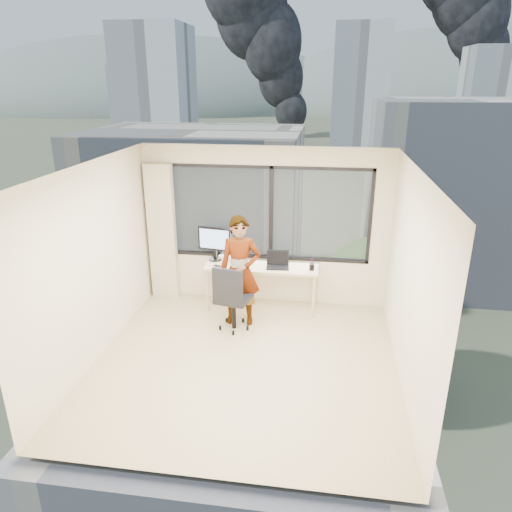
% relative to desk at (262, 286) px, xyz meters
% --- Properties ---
extents(floor, '(4.00, 4.00, 0.01)m').
position_rel_desk_xyz_m(floor, '(0.00, -1.66, -0.38)').
color(floor, tan).
rests_on(floor, ground).
extents(ceiling, '(4.00, 4.00, 0.01)m').
position_rel_desk_xyz_m(ceiling, '(0.00, -1.66, 2.23)').
color(ceiling, white).
rests_on(ceiling, ground).
extents(wall_front, '(4.00, 0.01, 2.60)m').
position_rel_desk_xyz_m(wall_front, '(0.00, -3.66, 0.93)').
color(wall_front, beige).
rests_on(wall_front, ground).
extents(wall_left, '(0.01, 4.00, 2.60)m').
position_rel_desk_xyz_m(wall_left, '(-2.00, -1.66, 0.93)').
color(wall_left, beige).
rests_on(wall_left, ground).
extents(wall_right, '(0.01, 4.00, 2.60)m').
position_rel_desk_xyz_m(wall_right, '(2.00, -1.66, 0.93)').
color(wall_right, beige).
rests_on(wall_right, ground).
extents(window_wall, '(3.30, 0.16, 1.55)m').
position_rel_desk_xyz_m(window_wall, '(0.05, 0.34, 1.15)').
color(window_wall, black).
rests_on(window_wall, ground).
extents(curtain, '(0.45, 0.14, 2.30)m').
position_rel_desk_xyz_m(curtain, '(-1.72, 0.22, 0.77)').
color(curtain, beige).
rests_on(curtain, floor).
extents(desk, '(1.80, 0.60, 0.75)m').
position_rel_desk_xyz_m(desk, '(0.00, 0.00, 0.00)').
color(desk, '#CBB088').
rests_on(desk, floor).
extents(chair, '(0.64, 0.64, 1.07)m').
position_rel_desk_xyz_m(chair, '(-0.32, -0.76, 0.16)').
color(chair, black).
rests_on(chair, floor).
extents(person, '(0.65, 0.45, 1.70)m').
position_rel_desk_xyz_m(person, '(-0.26, -0.55, 0.47)').
color(person, '#2D2D33').
rests_on(person, floor).
extents(monitor, '(0.58, 0.21, 0.57)m').
position_rel_desk_xyz_m(monitor, '(-0.80, 0.13, 0.66)').
color(monitor, black).
rests_on(monitor, desk).
extents(game_console, '(0.32, 0.28, 0.07)m').
position_rel_desk_xyz_m(game_console, '(-0.58, 0.23, 0.41)').
color(game_console, white).
rests_on(game_console, desk).
extents(laptop, '(0.38, 0.40, 0.23)m').
position_rel_desk_xyz_m(laptop, '(0.26, -0.07, 0.49)').
color(laptop, black).
rests_on(laptop, desk).
extents(cellphone, '(0.12, 0.08, 0.01)m').
position_rel_desk_xyz_m(cellphone, '(-0.70, -0.15, 0.38)').
color(cellphone, black).
rests_on(cellphone, desk).
extents(pen_cup, '(0.10, 0.10, 0.10)m').
position_rel_desk_xyz_m(pen_cup, '(0.80, -0.09, 0.42)').
color(pen_cup, black).
rests_on(pen_cup, desk).
extents(handbag, '(0.28, 0.19, 0.20)m').
position_rel_desk_xyz_m(handbag, '(0.25, 0.17, 0.47)').
color(handbag, '#0B4247').
rests_on(handbag, desk).
extents(exterior_ground, '(400.00, 400.00, 0.04)m').
position_rel_desk_xyz_m(exterior_ground, '(0.00, 118.34, -14.38)').
color(exterior_ground, '#515B3D').
rests_on(exterior_ground, ground).
extents(near_bldg_a, '(16.00, 12.00, 14.00)m').
position_rel_desk_xyz_m(near_bldg_a, '(-9.00, 28.34, -7.38)').
color(near_bldg_a, beige).
rests_on(near_bldg_a, exterior_ground).
extents(near_bldg_b, '(14.00, 13.00, 16.00)m').
position_rel_desk_xyz_m(near_bldg_b, '(12.00, 36.34, -6.38)').
color(near_bldg_b, silver).
rests_on(near_bldg_b, exterior_ground).
extents(far_tower_a, '(14.00, 14.00, 28.00)m').
position_rel_desk_xyz_m(far_tower_a, '(-35.00, 93.34, -0.38)').
color(far_tower_a, silver).
rests_on(far_tower_a, exterior_ground).
extents(far_tower_b, '(13.00, 13.00, 30.00)m').
position_rel_desk_xyz_m(far_tower_b, '(8.00, 118.34, 0.62)').
color(far_tower_b, silver).
rests_on(far_tower_b, exterior_ground).
extents(far_tower_c, '(15.00, 15.00, 26.00)m').
position_rel_desk_xyz_m(far_tower_c, '(45.00, 138.34, -1.38)').
color(far_tower_c, silver).
rests_on(far_tower_c, exterior_ground).
extents(far_tower_d, '(16.00, 14.00, 22.00)m').
position_rel_desk_xyz_m(far_tower_d, '(-60.00, 148.34, -3.38)').
color(far_tower_d, silver).
rests_on(far_tower_d, exterior_ground).
extents(hill_a, '(288.00, 216.00, 90.00)m').
position_rel_desk_xyz_m(hill_a, '(-120.00, 318.34, -14.38)').
color(hill_a, slate).
rests_on(hill_a, exterior_ground).
extents(hill_b, '(300.00, 220.00, 96.00)m').
position_rel_desk_xyz_m(hill_b, '(100.00, 318.34, -14.38)').
color(hill_b, slate).
rests_on(hill_b, exterior_ground).
extents(tree_a, '(7.00, 7.00, 8.00)m').
position_rel_desk_xyz_m(tree_a, '(-16.00, 20.34, -10.38)').
color(tree_a, '#1F4617').
rests_on(tree_a, exterior_ground).
extents(tree_b, '(7.60, 7.60, 9.00)m').
position_rel_desk_xyz_m(tree_b, '(4.00, 16.34, -9.88)').
color(tree_b, '#1F4617').
rests_on(tree_b, exterior_ground).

